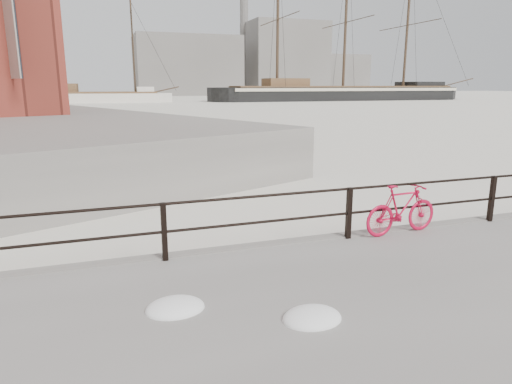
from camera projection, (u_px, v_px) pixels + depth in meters
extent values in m
plane|color=white|center=(482.00, 234.00, 10.15)|extent=(400.00, 400.00, 0.00)
imported|color=#BF0C32|center=(402.00, 209.00, 8.97)|extent=(1.69, 0.39, 1.01)
ellipsoid|color=white|center=(312.00, 309.00, 5.74)|extent=(0.78, 0.61, 0.28)
ellipsoid|color=white|center=(175.00, 299.00, 6.00)|extent=(0.79, 0.62, 0.28)
cube|color=gray|center=(187.00, 66.00, 143.28)|extent=(32.00, 18.00, 18.00)
cube|color=gray|center=(284.00, 59.00, 158.28)|extent=(26.00, 20.00, 24.00)
cube|color=gray|center=(336.00, 75.00, 171.32)|extent=(20.00, 16.00, 14.00)
cylinder|color=gray|center=(244.00, 29.00, 156.47)|extent=(2.80, 2.80, 44.00)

